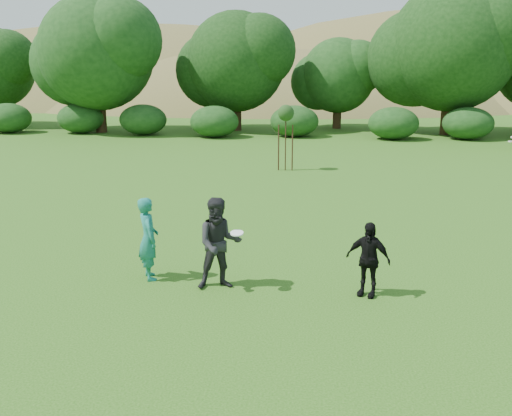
# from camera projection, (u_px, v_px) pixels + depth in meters

# --- Properties ---
(ground) EXTENTS (120.00, 120.00, 0.00)m
(ground) POSITION_uv_depth(u_px,v_px,m) (241.00, 297.00, 11.48)
(ground) COLOR #19470C
(ground) RESTS_ON ground
(player_teal) EXTENTS (0.69, 0.79, 1.82)m
(player_teal) POSITION_uv_depth(u_px,v_px,m) (148.00, 239.00, 12.29)
(player_teal) COLOR #197064
(player_teal) RESTS_ON ground
(player_grey) EXTENTS (1.11, 0.96, 1.94)m
(player_grey) POSITION_uv_depth(u_px,v_px,m) (219.00, 244.00, 11.75)
(player_grey) COLOR #242426
(player_grey) RESTS_ON ground
(player_black) EXTENTS (0.98, 0.70, 1.54)m
(player_black) POSITION_uv_depth(u_px,v_px,m) (368.00, 259.00, 11.41)
(player_black) COLOR black
(player_black) RESTS_ON ground
(frisbee) EXTENTS (0.27, 0.27, 0.08)m
(frisbee) POSITION_uv_depth(u_px,v_px,m) (237.00, 233.00, 11.46)
(frisbee) COLOR white
(frisbee) RESTS_ON ground
(sapling) EXTENTS (0.70, 0.70, 2.85)m
(sapling) POSITION_uv_depth(u_px,v_px,m) (286.00, 115.00, 24.47)
(sapling) COLOR #351F15
(sapling) RESTS_ON ground
(hillside) EXTENTS (150.00, 72.00, 52.00)m
(hillside) POSITION_uv_depth(u_px,v_px,m) (299.00, 184.00, 80.48)
(hillside) COLOR olive
(hillside) RESTS_ON ground
(tree_row) EXTENTS (53.92, 10.38, 9.62)m
(tree_row) POSITION_uv_depth(u_px,v_px,m) (344.00, 58.00, 37.61)
(tree_row) COLOR #3A2616
(tree_row) RESTS_ON ground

